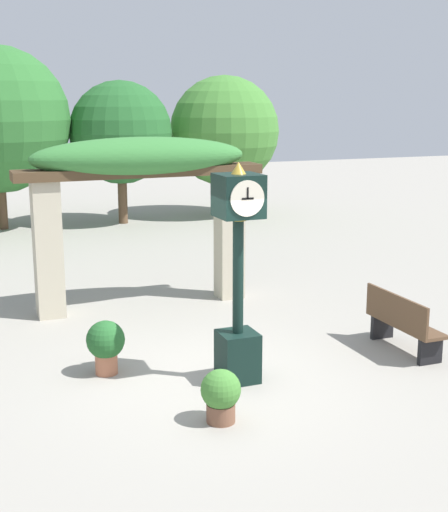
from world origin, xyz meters
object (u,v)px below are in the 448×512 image
(pedestal_clock, at_px, (238,274))
(park_bench, at_px, (402,323))
(potted_plant_near_left, at_px, (106,343))
(potted_plant_near_right, at_px, (221,394))

(pedestal_clock, relative_size, park_bench, 1.95)
(pedestal_clock, height_order, potted_plant_near_left, pedestal_clock)
(potted_plant_near_right, bearing_deg, pedestal_clock, 58.44)
(pedestal_clock, xyz_separation_m, potted_plant_near_left, (-1.60, 0.89, -1.04))
(potted_plant_near_left, bearing_deg, park_bench, -9.74)
(potted_plant_near_left, xyz_separation_m, park_bench, (4.33, -0.74, -0.00))
(pedestal_clock, bearing_deg, park_bench, 2.99)
(potted_plant_near_left, distance_m, park_bench, 4.40)
(potted_plant_near_right, distance_m, park_bench, 3.63)
(pedestal_clock, distance_m, potted_plant_near_left, 2.10)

